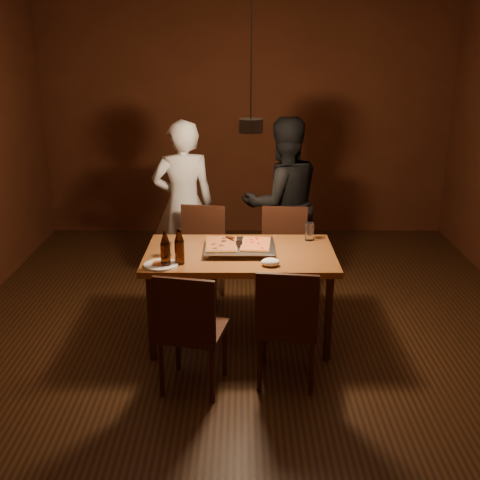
{
  "coord_description": "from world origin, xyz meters",
  "views": [
    {
      "loc": [
        -0.07,
        -4.46,
        2.34
      ],
      "look_at": [
        -0.08,
        0.04,
        0.85
      ],
      "focal_mm": 45.0,
      "sensor_mm": 36.0,
      "label": 1
    }
  ],
  "objects_px": {
    "chair_far_right": "(284,247)",
    "chair_near_right": "(287,317)",
    "chair_far_left": "(201,246)",
    "beer_bottle_a": "(165,249)",
    "beer_bottle_b": "(179,246)",
    "diner_dark": "(283,204)",
    "pizza_tray": "(240,248)",
    "chair_near_left": "(189,322)",
    "dining_table": "(240,261)",
    "diner_white": "(183,204)",
    "pendant_lamp": "(251,124)",
    "plate_slice": "(161,265)"
  },
  "relations": [
    {
      "from": "chair_near_left",
      "to": "diner_dark",
      "type": "distance_m",
      "value": 2.15
    },
    {
      "from": "beer_bottle_b",
      "to": "pendant_lamp",
      "type": "height_order",
      "value": "pendant_lamp"
    },
    {
      "from": "chair_far_right",
      "to": "pendant_lamp",
      "type": "bearing_deg",
      "value": 72.83
    },
    {
      "from": "chair_far_right",
      "to": "chair_near_right",
      "type": "xyz_separation_m",
      "value": [
        -0.07,
        -1.48,
        0.0
      ]
    },
    {
      "from": "chair_near_left",
      "to": "chair_far_right",
      "type": "bearing_deg",
      "value": 76.65
    },
    {
      "from": "chair_far_right",
      "to": "chair_near_right",
      "type": "height_order",
      "value": "same"
    },
    {
      "from": "chair_far_left",
      "to": "pendant_lamp",
      "type": "distance_m",
      "value": 1.54
    },
    {
      "from": "pizza_tray",
      "to": "diner_white",
      "type": "height_order",
      "value": "diner_white"
    },
    {
      "from": "dining_table",
      "to": "pendant_lamp",
      "type": "distance_m",
      "value": 1.09
    },
    {
      "from": "dining_table",
      "to": "diner_white",
      "type": "distance_m",
      "value": 1.33
    },
    {
      "from": "beer_bottle_a",
      "to": "diner_dark",
      "type": "xyz_separation_m",
      "value": [
        0.96,
        1.5,
        -0.05
      ]
    },
    {
      "from": "diner_dark",
      "to": "pizza_tray",
      "type": "bearing_deg",
      "value": 52.71
    },
    {
      "from": "chair_far_right",
      "to": "chair_near_right",
      "type": "distance_m",
      "value": 1.48
    },
    {
      "from": "dining_table",
      "to": "pizza_tray",
      "type": "height_order",
      "value": "pizza_tray"
    },
    {
      "from": "dining_table",
      "to": "pizza_tray",
      "type": "bearing_deg",
      "value": 95.18
    },
    {
      "from": "beer_bottle_b",
      "to": "pendant_lamp",
      "type": "distance_m",
      "value": 1.05
    },
    {
      "from": "dining_table",
      "to": "diner_white",
      "type": "xyz_separation_m",
      "value": [
        -0.56,
        1.2,
        0.15
      ]
    },
    {
      "from": "chair_near_left",
      "to": "beer_bottle_a",
      "type": "bearing_deg",
      "value": 125.12
    },
    {
      "from": "chair_far_right",
      "to": "chair_near_left",
      "type": "xyz_separation_m",
      "value": [
        -0.74,
        -1.56,
        0.0
      ]
    },
    {
      "from": "chair_near_left",
      "to": "pizza_tray",
      "type": "distance_m",
      "value": 0.94
    },
    {
      "from": "chair_far_left",
      "to": "pendant_lamp",
      "type": "bearing_deg",
      "value": 128.0
    },
    {
      "from": "chair_near_left",
      "to": "diner_white",
      "type": "height_order",
      "value": "diner_white"
    },
    {
      "from": "dining_table",
      "to": "beer_bottle_a",
      "type": "distance_m",
      "value": 0.67
    },
    {
      "from": "dining_table",
      "to": "diner_dark",
      "type": "relative_size",
      "value": 0.9
    },
    {
      "from": "beer_bottle_a",
      "to": "diner_white",
      "type": "xyz_separation_m",
      "value": [
        -0.01,
        1.53,
        -0.07
      ]
    },
    {
      "from": "chair_far_left",
      "to": "pizza_tray",
      "type": "bearing_deg",
      "value": 125.12
    },
    {
      "from": "chair_far_left",
      "to": "chair_far_right",
      "type": "distance_m",
      "value": 0.77
    },
    {
      "from": "chair_far_right",
      "to": "chair_far_left",
      "type": "bearing_deg",
      "value": 2.06
    },
    {
      "from": "chair_far_right",
      "to": "pizza_tray",
      "type": "xyz_separation_m",
      "value": [
        -0.4,
        -0.71,
        0.24
      ]
    },
    {
      "from": "chair_far_right",
      "to": "pendant_lamp",
      "type": "xyz_separation_m",
      "value": [
        -0.32,
        -0.78,
        1.22
      ]
    },
    {
      "from": "chair_near_right",
      "to": "beer_bottle_b",
      "type": "relative_size",
      "value": 1.75
    },
    {
      "from": "chair_far_left",
      "to": "plate_slice",
      "type": "distance_m",
      "value": 1.14
    },
    {
      "from": "dining_table",
      "to": "beer_bottle_b",
      "type": "relative_size",
      "value": 5.41
    },
    {
      "from": "chair_near_left",
      "to": "chair_near_right",
      "type": "bearing_deg",
      "value": 19.04
    },
    {
      "from": "beer_bottle_b",
      "to": "dining_table",
      "type": "bearing_deg",
      "value": 30.65
    },
    {
      "from": "dining_table",
      "to": "diner_dark",
      "type": "bearing_deg",
      "value": 70.48
    },
    {
      "from": "beer_bottle_a",
      "to": "plate_slice",
      "type": "bearing_deg",
      "value": 158.2
    },
    {
      "from": "chair_far_left",
      "to": "chair_far_right",
      "type": "bearing_deg",
      "value": -173.65
    },
    {
      "from": "dining_table",
      "to": "chair_near_left",
      "type": "distance_m",
      "value": 0.9
    },
    {
      "from": "diner_white",
      "to": "pendant_lamp",
      "type": "distance_m",
      "value": 1.68
    },
    {
      "from": "diner_white",
      "to": "pendant_lamp",
      "type": "bearing_deg",
      "value": 105.37
    },
    {
      "from": "dining_table",
      "to": "beer_bottle_a",
      "type": "height_order",
      "value": "beer_bottle_a"
    },
    {
      "from": "beer_bottle_b",
      "to": "plate_slice",
      "type": "distance_m",
      "value": 0.19
    },
    {
      "from": "beer_bottle_a",
      "to": "beer_bottle_b",
      "type": "xyz_separation_m",
      "value": [
        0.1,
        0.06,
        -0.0
      ]
    },
    {
      "from": "dining_table",
      "to": "beer_bottle_b",
      "type": "xyz_separation_m",
      "value": [
        -0.45,
        -0.27,
        0.21
      ]
    },
    {
      "from": "pizza_tray",
      "to": "pendant_lamp",
      "type": "bearing_deg",
      "value": -32.79
    },
    {
      "from": "chair_near_left",
      "to": "diner_white",
      "type": "distance_m",
      "value": 2.05
    },
    {
      "from": "chair_far_left",
      "to": "beer_bottle_a",
      "type": "bearing_deg",
      "value": 90.17
    },
    {
      "from": "diner_white",
      "to": "diner_dark",
      "type": "distance_m",
      "value": 0.97
    },
    {
      "from": "plate_slice",
      "to": "chair_far_right",
      "type": "bearing_deg",
      "value": 46.65
    }
  ]
}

